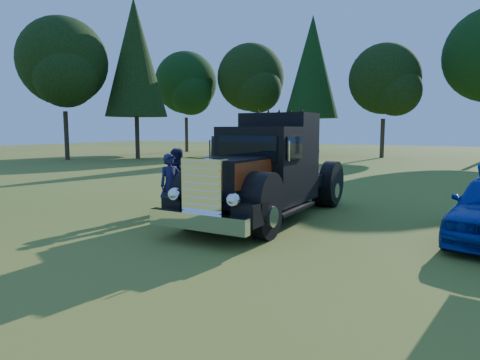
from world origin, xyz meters
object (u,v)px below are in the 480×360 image
spectator_near (171,185)px  distant_teal_car (298,149)px  diamond_t_truck (265,174)px  spectator_far (179,180)px

spectator_near → distant_teal_car: spectator_near is taller
diamond_t_truck → spectator_near: bearing=-156.7°
spectator_far → distant_teal_car: (-6.42, 25.47, -0.23)m
spectator_near → diamond_t_truck: bearing=-39.1°
spectator_near → spectator_far: bearing=45.2°
diamond_t_truck → distant_teal_car: bearing=110.1°
diamond_t_truck → spectator_far: (-2.73, -0.43, -0.30)m
spectator_far → distant_teal_car: spectator_far is taller
spectator_near → distant_teal_car: 26.95m
diamond_t_truck → spectator_near: 2.77m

